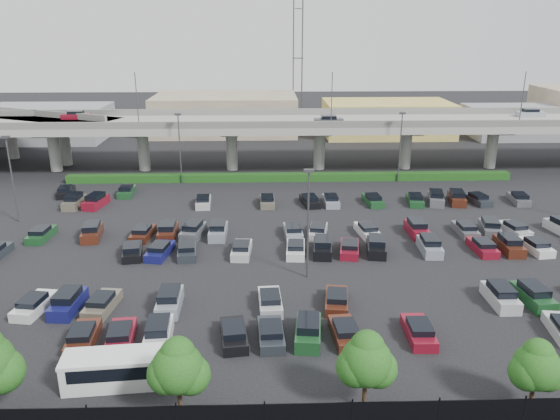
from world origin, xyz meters
The scene contains 10 objects.
ground centered at (0.00, 0.00, 0.00)m, with size 280.00×280.00×0.00m, color black.
overpass centered at (-0.22, 32.01, 6.97)m, with size 150.00×13.00×15.80m.
hedge centered at (0.00, 25.00, 0.55)m, with size 66.00×1.60×1.10m, color #173A11.
fence centered at (-0.05, -28.00, 0.90)m, with size 70.00×0.10×2.00m.
tree_row centered at (0.70, -26.53, 3.52)m, with size 65.07×3.66×5.94m.
shuttle_bus centered at (-13.47, -23.42, 1.20)m, with size 7.01×2.89×2.20m.
parked_cars centered at (0.29, -3.67, 0.62)m, with size 63.14×41.65×1.67m.
light_poles centered at (-4.13, 2.00, 6.24)m, with size 66.90×48.38×10.30m.
distant_buildings centered at (12.38, 61.81, 3.74)m, with size 138.00×24.00×9.00m.
comm_tower centered at (4.00, 74.00, 15.61)m, with size 2.40×2.40×30.00m.
Camera 1 is at (-3.90, -53.66, 22.14)m, focal length 35.00 mm.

